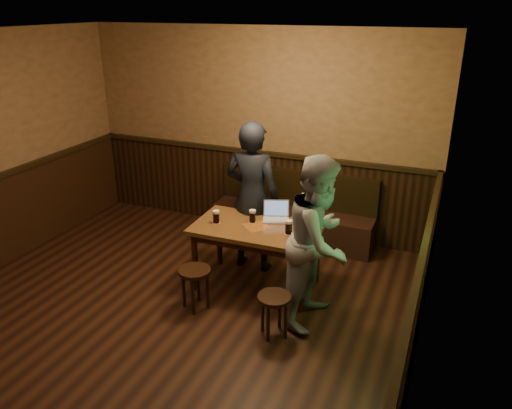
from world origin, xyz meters
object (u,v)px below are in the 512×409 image
(laptop, at_px, (276,215))
(person_grey, at_px, (319,241))
(pint_right, at_px, (289,227))
(stool_right, at_px, (274,304))
(pub_table, at_px, (257,235))
(stool_left, at_px, (195,277))
(person_suit, at_px, (252,197))
(bench, at_px, (293,219))
(pint_mid, at_px, (253,216))
(pint_left, at_px, (216,217))

(laptop, height_order, person_grey, person_grey)
(pint_right, bearing_deg, stool_right, -80.77)
(pub_table, relative_size, person_grey, 0.81)
(stool_right, height_order, laptop, laptop)
(stool_left, relative_size, person_suit, 0.25)
(bench, relative_size, stool_left, 4.73)
(laptop, bearing_deg, person_grey, -62.39)
(pint_mid, bearing_deg, pub_table, -44.72)
(pint_mid, distance_m, person_grey, 0.99)
(laptop, bearing_deg, stool_left, -140.97)
(pub_table, xyz_separation_m, person_suit, (-0.23, 0.42, 0.27))
(stool_right, bearing_deg, pub_table, 122.71)
(person_suit, bearing_deg, stool_right, 121.15)
(pub_table, height_order, pint_mid, pint_mid)
(stool_left, xyz_separation_m, pint_right, (0.82, 0.62, 0.46))
(pint_mid, bearing_deg, stool_right, -55.85)
(laptop, bearing_deg, person_suit, 137.37)
(stool_right, distance_m, pint_left, 1.29)
(pint_right, bearing_deg, bench, 105.79)
(person_suit, relative_size, person_grey, 1.05)
(stool_right, bearing_deg, pint_right, 99.23)
(pint_right, bearing_deg, stool_left, -142.83)
(pint_right, distance_m, person_suit, 0.78)
(bench, bearing_deg, stool_right, -76.49)
(bench, xyz_separation_m, pint_mid, (-0.09, -1.24, 0.52))
(pub_table, distance_m, stool_left, 0.84)
(pub_table, bearing_deg, pint_left, -170.50)
(pint_left, distance_m, person_suit, 0.57)
(bench, height_order, pint_mid, bench)
(stool_left, distance_m, stool_right, 0.95)
(bench, relative_size, pint_left, 14.37)
(person_suit, bearing_deg, pint_mid, 112.78)
(bench, bearing_deg, person_grey, -64.14)
(pub_table, distance_m, pint_right, 0.43)
(bench, bearing_deg, laptop, -83.14)
(laptop, bearing_deg, pint_left, -168.49)
(stool_left, distance_m, pint_left, 0.74)
(laptop, xyz_separation_m, person_grey, (0.68, -0.61, 0.07))
(pint_mid, relative_size, person_grey, 0.09)
(stool_left, bearing_deg, pub_table, 57.02)
(person_suit, bearing_deg, pub_table, 118.36)
(person_grey, bearing_deg, pint_mid, 70.87)
(pint_right, bearing_deg, pub_table, 173.47)
(stool_right, bearing_deg, pint_left, 143.86)
(bench, xyz_separation_m, pub_table, (0.00, -1.33, 0.34))
(stool_left, distance_m, pint_mid, 0.95)
(pint_mid, xyz_separation_m, person_grey, (0.89, -0.42, 0.05))
(pint_right, xyz_separation_m, person_suit, (-0.62, 0.47, 0.09))
(pint_left, height_order, laptop, laptop)
(stool_right, distance_m, person_grey, 0.75)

